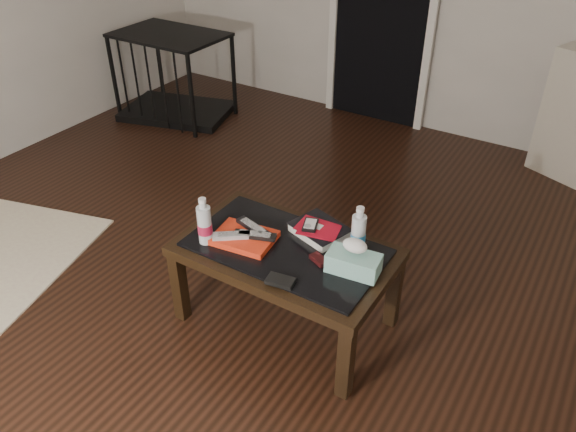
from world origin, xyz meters
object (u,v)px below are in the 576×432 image
at_px(coffee_table, 286,257).
at_px(water_bottle_right, 359,230).
at_px(textbook, 319,230).
at_px(water_bottle_left, 204,221).
at_px(tissue_box, 353,263).
at_px(pet_crate, 175,89).

xyz_separation_m(coffee_table, water_bottle_right, (0.30, 0.14, 0.18)).
relative_size(coffee_table, textbook, 4.00).
xyz_separation_m(coffee_table, water_bottle_left, (-0.34, -0.16, 0.18)).
xyz_separation_m(coffee_table, tissue_box, (0.34, 0.00, 0.11)).
distance_m(pet_crate, textbook, 2.73).
height_order(coffee_table, tissue_box, tissue_box).
bearing_deg(water_bottle_left, tissue_box, 13.74).
bearing_deg(coffee_table, textbook, 63.94).
relative_size(pet_crate, water_bottle_right, 4.32).
relative_size(pet_crate, water_bottle_left, 4.32).
relative_size(pet_crate, tissue_box, 4.47).
bearing_deg(coffee_table, water_bottle_left, -154.38).
height_order(textbook, water_bottle_left, water_bottle_left).
relative_size(water_bottle_left, tissue_box, 1.03).
relative_size(water_bottle_right, tissue_box, 1.03).
bearing_deg(water_bottle_left, coffee_table, 25.62).
height_order(water_bottle_left, water_bottle_right, same).
relative_size(coffee_table, tissue_box, 4.35).
xyz_separation_m(coffee_table, pet_crate, (-2.18, 1.67, -0.17)).
distance_m(textbook, water_bottle_right, 0.23).
xyz_separation_m(coffee_table, textbook, (0.08, 0.17, 0.09)).
bearing_deg(textbook, water_bottle_right, 10.71).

